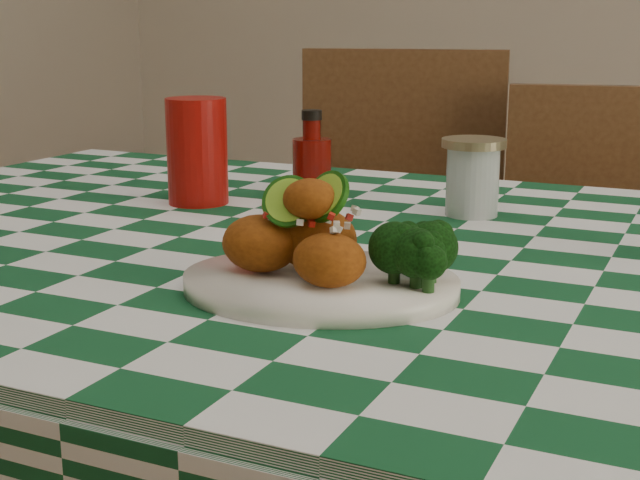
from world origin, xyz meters
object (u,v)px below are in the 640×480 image
at_px(mason_jar, 473,177).
at_px(wooden_chair_right, 606,341).
at_px(ketchup_bottle, 312,152).
at_px(plate, 320,284).
at_px(fried_chicken_pile, 314,228).
at_px(wooden_chair_left, 384,292).
at_px(red_tumbler, 197,151).

relative_size(mason_jar, wooden_chair_right, 0.12).
bearing_deg(ketchup_bottle, mason_jar, -10.48).
bearing_deg(plate, mason_jar, 84.91).
bearing_deg(fried_chicken_pile, mason_jar, 84.06).
xyz_separation_m(mason_jar, wooden_chair_right, (0.14, 0.46, -0.38)).
distance_m(mason_jar, wooden_chair_left, 0.66).
height_order(plate, ketchup_bottle, ketchup_bottle).
bearing_deg(wooden_chair_left, ketchup_bottle, -96.35).
bearing_deg(wooden_chair_left, fried_chicken_pile, -84.69).
relative_size(fried_chicken_pile, wooden_chair_left, 0.15).
distance_m(ketchup_bottle, wooden_chair_left, 0.56).
distance_m(red_tumbler, wooden_chair_right, 0.87).
relative_size(red_tumbler, wooden_chair_left, 0.16).
bearing_deg(plate, fried_chicken_pile, -180.00).
relative_size(fried_chicken_pile, red_tumbler, 0.97).
xyz_separation_m(red_tumbler, ketchup_bottle, (0.12, 0.14, -0.01)).
distance_m(red_tumbler, wooden_chair_left, 0.68).
distance_m(fried_chicken_pile, mason_jar, 0.43).
xyz_separation_m(wooden_chair_left, wooden_chair_right, (0.45, -0.01, -0.03)).
xyz_separation_m(mason_jar, wooden_chair_left, (-0.31, 0.48, -0.34)).
bearing_deg(ketchup_bottle, red_tumbler, -130.70).
distance_m(ketchup_bottle, wooden_chair_right, 0.71).
height_order(fried_chicken_pile, wooden_chair_left, wooden_chair_left).
bearing_deg(wooden_chair_right, fried_chicken_pile, -112.06).
bearing_deg(wooden_chair_left, plate, -84.32).
relative_size(mason_jar, wooden_chair_left, 0.11).
distance_m(wooden_chair_left, wooden_chair_right, 0.46).
height_order(plate, wooden_chair_right, wooden_chair_right).
height_order(mason_jar, wooden_chair_right, wooden_chair_right).
bearing_deg(mason_jar, fried_chicken_pile, -95.94).
relative_size(red_tumbler, mason_jar, 1.45).
relative_size(fried_chicken_pile, wooden_chair_right, 0.16).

